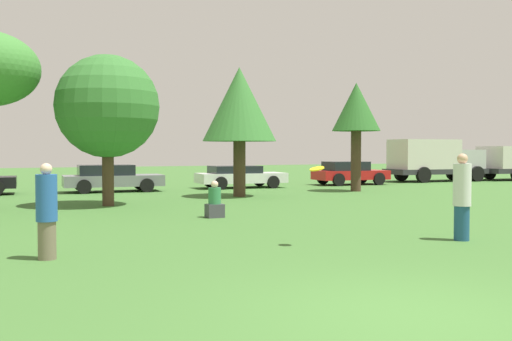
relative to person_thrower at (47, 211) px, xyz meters
name	(u,v)px	position (x,y,z in m)	size (l,w,h in m)	color
ground_plane	(416,316)	(3.53, -5.28, -0.82)	(120.00, 120.00, 0.00)	#3D6B2D
person_thrower	(47,211)	(0.00, 0.00, 0.00)	(0.36, 0.36, 1.65)	#726651
person_catcher	(462,197)	(8.00, -1.31, 0.08)	(0.36, 0.36, 1.80)	navy
frisbee	(317,169)	(4.87, -0.75, 0.69)	(0.29, 0.29, 0.12)	yellow
bystander_sitting	(215,203)	(4.74, 4.63, -0.41)	(0.47, 0.39, 1.02)	#3F3F47
tree_2	(107,107)	(2.64, 9.25, 2.48)	(3.43, 3.43, 5.04)	#473323
tree_3	(239,105)	(8.15, 11.05, 2.83)	(2.96, 2.96, 5.19)	#473323
tree_4	(356,110)	(14.09, 11.62, 2.86)	(2.17, 2.17, 4.90)	#473323
parked_car_grey	(111,178)	(3.92, 15.85, -0.19)	(4.40, 2.14, 1.21)	slate
parked_car_white	(239,176)	(10.19, 15.97, -0.23)	(4.41, 2.19, 1.09)	silver
parked_car_red	(349,172)	(16.58, 15.94, -0.16)	(4.03, 2.09, 1.25)	red
delivery_truck_silver	(434,159)	(23.06, 16.73, 0.53)	(6.24, 2.62, 2.49)	#2D2D33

